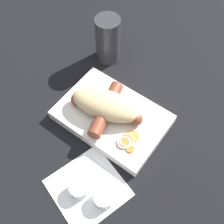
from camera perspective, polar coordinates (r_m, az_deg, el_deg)
ground_plane at (r=0.74m, az=-0.00°, el=-1.54°), size 3.00×3.00×0.00m
food_tray at (r=0.72m, az=-0.00°, el=-0.99°), size 0.27×0.19×0.03m
bread_roll at (r=0.70m, az=-1.41°, el=1.28°), size 0.19×0.13×0.05m
sausage at (r=0.70m, az=-1.24°, el=0.58°), size 0.19×0.16×0.03m
pickled_veggies at (r=0.67m, az=3.01°, el=-5.92°), size 0.05×0.07×0.01m
napkin at (r=0.66m, az=-4.91°, el=-15.07°), size 0.19×0.19×0.00m
condiment_cup_near at (r=0.65m, az=-6.66°, el=-15.27°), size 0.04×0.04×0.03m
condiment_cup_far at (r=0.64m, az=-1.64°, el=-17.21°), size 0.04×0.04×0.03m
drink_glass at (r=0.82m, az=-0.84°, el=14.52°), size 0.07×0.07×0.14m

